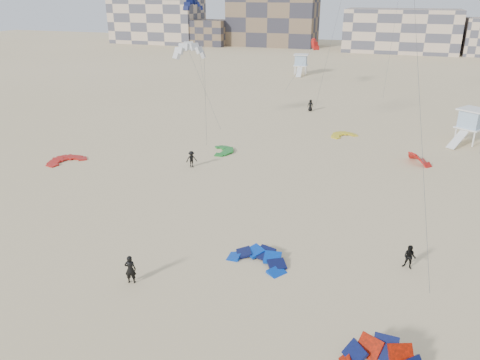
% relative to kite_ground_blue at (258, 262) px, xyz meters
% --- Properties ---
extents(ground, '(320.00, 320.00, 0.00)m').
position_rel_kite_ground_blue_xyz_m(ground, '(-3.75, -4.90, 0.00)').
color(ground, beige).
rests_on(ground, ground).
extents(kite_ground_blue, '(4.95, 5.10, 1.98)m').
position_rel_kite_ground_blue_xyz_m(kite_ground_blue, '(0.00, 0.00, 0.00)').
color(kite_ground_blue, '#0035C8').
rests_on(kite_ground_blue, ground).
extents(kite_ground_red, '(5.38, 5.30, 0.94)m').
position_rel_kite_ground_blue_xyz_m(kite_ground_red, '(-25.24, 12.56, 0.00)').
color(kite_ground_red, red).
rests_on(kite_ground_red, ground).
extents(kite_ground_green, '(4.41, 4.28, 0.72)m').
position_rel_kite_ground_blue_xyz_m(kite_ground_green, '(-10.53, 21.06, 0.00)').
color(kite_ground_green, '#1D7E2E').
rests_on(kite_ground_green, ground).
extents(kite_ground_red_far, '(4.23, 4.19, 3.08)m').
position_rel_kite_ground_blue_xyz_m(kite_ground_red_far, '(10.53, 24.20, 0.00)').
color(kite_ground_red_far, red).
rests_on(kite_ground_red_far, ground).
extents(kite_ground_yellow, '(4.64, 4.66, 0.89)m').
position_rel_kite_ground_blue_xyz_m(kite_ground_yellow, '(1.73, 31.63, 0.00)').
color(kite_ground_yellow, '#ECFB24').
rests_on(kite_ground_yellow, ground).
extents(kitesurfer_main, '(0.81, 0.65, 1.92)m').
position_rel_kite_ground_blue_xyz_m(kitesurfer_main, '(-6.85, -4.85, 0.96)').
color(kitesurfer_main, black).
rests_on(kitesurfer_main, ground).
extents(kitesurfer_b, '(0.94, 0.82, 1.66)m').
position_rel_kite_ground_blue_xyz_m(kitesurfer_b, '(9.58, 2.45, 0.83)').
color(kitesurfer_b, black).
rests_on(kitesurfer_b, ground).
extents(kitesurfer_c, '(1.29, 1.17, 1.74)m').
position_rel_kite_ground_blue_xyz_m(kitesurfer_c, '(-11.77, 15.30, 0.87)').
color(kitesurfer_c, black).
rests_on(kitesurfer_c, ground).
extents(kitesurfer_e, '(0.89, 0.62, 1.74)m').
position_rel_kite_ground_blue_xyz_m(kitesurfer_e, '(-4.74, 43.30, 0.87)').
color(kitesurfer_e, black).
rests_on(kitesurfer_e, ground).
extents(kite_fly_grey, '(7.19, 5.40, 10.60)m').
position_rel_kite_ground_blue_xyz_m(kite_fly_grey, '(-17.21, 27.62, 9.98)').
color(kite_fly_grey, white).
rests_on(kite_fly_grey, ground).
extents(kite_fly_navy, '(4.40, 4.37, 15.09)m').
position_rel_kite_ground_blue_xyz_m(kite_fly_navy, '(-23.25, 42.74, 14.86)').
color(kite_fly_navy, '#0A1146').
rests_on(kite_fly_navy, ground).
extents(kite_fly_red, '(5.64, 9.23, 8.35)m').
position_rel_kite_ground_blue_xyz_m(kite_fly_red, '(-7.42, 59.48, 8.00)').
color(kite_fly_red, red).
rests_on(kite_fly_red, ground).
extents(lifeguard_tower_near, '(4.07, 6.25, 4.15)m').
position_rel_kite_ground_blue_xyz_m(lifeguard_tower_near, '(16.25, 33.53, 2.06)').
color(lifeguard_tower_near, white).
rests_on(lifeguard_tower_near, ground).
extents(lifeguard_tower_far, '(3.33, 6.02, 4.29)m').
position_rel_kite_ground_blue_xyz_m(lifeguard_tower_far, '(-13.05, 75.43, 2.13)').
color(lifeguard_tower_far, white).
rests_on(lifeguard_tower_far, ground).
extents(condo_west_a, '(30.00, 15.00, 14.00)m').
position_rel_kite_ground_blue_xyz_m(condo_west_a, '(-73.75, 125.10, 7.00)').
color(condo_west_a, '#CDB396').
rests_on(condo_west_a, ground).
extents(condo_west_b, '(28.00, 14.00, 18.00)m').
position_rel_kite_ground_blue_xyz_m(condo_west_b, '(-33.75, 129.10, 9.00)').
color(condo_west_b, brown).
rests_on(condo_west_b, ground).
extents(condo_mid, '(32.00, 16.00, 12.00)m').
position_rel_kite_ground_blue_xyz_m(condo_mid, '(6.25, 125.10, 6.00)').
color(condo_mid, '#CDB396').
rests_on(condo_mid, ground).
extents(condo_fill_left, '(12.00, 10.00, 8.00)m').
position_rel_kite_ground_blue_xyz_m(condo_fill_left, '(-53.75, 123.10, 4.00)').
color(condo_fill_left, brown).
rests_on(condo_fill_left, ground).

